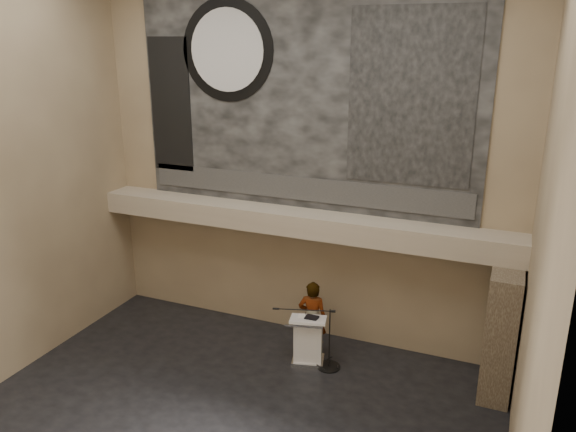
% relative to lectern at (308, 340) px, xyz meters
% --- Properties ---
extents(floor, '(10.00, 10.00, 0.00)m').
position_rel_lectern_xyz_m(floor, '(-0.72, -2.64, -0.55)').
color(floor, black).
rests_on(floor, ground).
extents(wall_back, '(10.00, 0.02, 8.50)m').
position_rel_lectern_xyz_m(wall_back, '(-0.72, 1.36, 3.70)').
color(wall_back, '#816C52').
rests_on(wall_back, floor).
extents(wall_front, '(10.00, 0.02, 8.50)m').
position_rel_lectern_xyz_m(wall_front, '(-0.72, -6.64, 3.70)').
color(wall_front, '#816C52').
rests_on(wall_front, floor).
extents(wall_right, '(0.02, 8.00, 8.50)m').
position_rel_lectern_xyz_m(wall_right, '(4.28, -2.64, 3.70)').
color(wall_right, '#816C52').
rests_on(wall_right, floor).
extents(soffit, '(10.00, 0.80, 0.50)m').
position_rel_lectern_xyz_m(soffit, '(-0.72, 0.96, 2.40)').
color(soffit, tan).
rests_on(soffit, wall_back).
extents(sprinkler_left, '(0.04, 0.04, 0.06)m').
position_rel_lectern_xyz_m(sprinkler_left, '(-2.32, 0.91, 2.12)').
color(sprinkler_left, '#B2893D').
rests_on(sprinkler_left, soffit).
extents(sprinkler_right, '(0.04, 0.04, 0.06)m').
position_rel_lectern_xyz_m(sprinkler_right, '(1.18, 0.91, 2.12)').
color(sprinkler_right, '#B2893D').
rests_on(sprinkler_right, soffit).
extents(banner, '(8.00, 0.05, 5.00)m').
position_rel_lectern_xyz_m(banner, '(-0.72, 1.33, 5.15)').
color(banner, black).
rests_on(banner, wall_back).
extents(banner_text_strip, '(7.76, 0.02, 0.55)m').
position_rel_lectern_xyz_m(banner_text_strip, '(-0.72, 1.29, 3.10)').
color(banner_text_strip, '#313131').
rests_on(banner_text_strip, banner).
extents(banner_clock_rim, '(2.30, 0.02, 2.30)m').
position_rel_lectern_xyz_m(banner_clock_rim, '(-2.52, 1.29, 6.15)').
color(banner_clock_rim, black).
rests_on(banner_clock_rim, banner).
extents(banner_clock_face, '(1.84, 0.02, 1.84)m').
position_rel_lectern_xyz_m(banner_clock_face, '(-2.52, 1.27, 6.15)').
color(banner_clock_face, silver).
rests_on(banner_clock_face, banner).
extents(banner_building_print, '(2.60, 0.02, 3.60)m').
position_rel_lectern_xyz_m(banner_building_print, '(1.68, 1.29, 5.25)').
color(banner_building_print, black).
rests_on(banner_building_print, banner).
extents(banner_brick_print, '(1.10, 0.02, 3.20)m').
position_rel_lectern_xyz_m(banner_brick_print, '(-4.12, 1.29, 4.85)').
color(banner_brick_print, black).
rests_on(banner_brick_print, banner).
extents(stone_pier, '(0.60, 1.40, 2.70)m').
position_rel_lectern_xyz_m(stone_pier, '(3.93, 0.51, 0.80)').
color(stone_pier, '#45382A').
rests_on(stone_pier, floor).
extents(lectern, '(0.90, 0.74, 1.14)m').
position_rel_lectern_xyz_m(lectern, '(0.00, 0.00, 0.00)').
color(lectern, silver).
rests_on(lectern, floor).
extents(binder, '(0.29, 0.23, 0.04)m').
position_rel_lectern_xyz_m(binder, '(0.07, 0.01, 0.56)').
color(binder, black).
rests_on(binder, lectern).
extents(papers, '(0.29, 0.35, 0.00)m').
position_rel_lectern_xyz_m(papers, '(-0.13, 0.00, 0.55)').
color(papers, white).
rests_on(papers, lectern).
extents(speaker_person, '(0.70, 0.51, 1.80)m').
position_rel_lectern_xyz_m(speaker_person, '(-0.05, 0.37, 0.35)').
color(speaker_person, beige).
rests_on(speaker_person, floor).
extents(mic_stand, '(1.45, 0.63, 1.42)m').
position_rel_lectern_xyz_m(mic_stand, '(0.46, -0.03, -0.34)').
color(mic_stand, black).
rests_on(mic_stand, floor).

